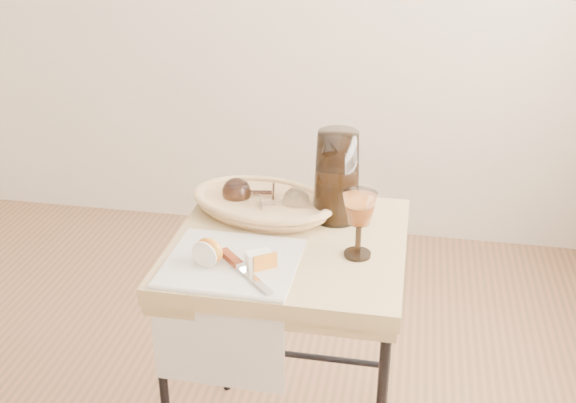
% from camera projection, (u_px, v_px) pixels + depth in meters
% --- Properties ---
extents(side_table, '(0.61, 0.61, 0.77)m').
position_uv_depth(side_table, '(289.00, 357.00, 1.99)').
color(side_table, brown).
rests_on(side_table, floor).
extents(tea_towel, '(0.33, 0.29, 0.01)m').
position_uv_depth(tea_towel, '(232.00, 262.00, 1.71)').
color(tea_towel, silver).
rests_on(tea_towel, side_table).
extents(bread_basket, '(0.42, 0.33, 0.05)m').
position_uv_depth(bread_basket, '(263.00, 205.00, 1.95)').
color(bread_basket, '#9A6942').
rests_on(bread_basket, side_table).
extents(goblet_lying_a, '(0.15, 0.10, 0.08)m').
position_uv_depth(goblet_lying_a, '(252.00, 192.00, 1.96)').
color(goblet_lying_a, '#3B241C').
rests_on(goblet_lying_a, bread_basket).
extents(goblet_lying_b, '(0.14, 0.12, 0.08)m').
position_uv_depth(goblet_lying_b, '(280.00, 202.00, 1.91)').
color(goblet_lying_b, white).
rests_on(goblet_lying_b, bread_basket).
extents(pitcher, '(0.26, 0.30, 0.29)m').
position_uv_depth(pitcher, '(337.00, 176.00, 1.88)').
color(pitcher, black).
rests_on(pitcher, side_table).
extents(wine_goblet, '(0.11, 0.11, 0.18)m').
position_uv_depth(wine_goblet, '(359.00, 225.00, 1.70)').
color(wine_goblet, white).
rests_on(wine_goblet, side_table).
extents(apple_half, '(0.08, 0.06, 0.07)m').
position_uv_depth(apple_half, '(209.00, 251.00, 1.68)').
color(apple_half, red).
rests_on(apple_half, tea_towel).
extents(apple_wedge, '(0.07, 0.06, 0.04)m').
position_uv_depth(apple_wedge, '(259.00, 259.00, 1.67)').
color(apple_wedge, white).
rests_on(apple_wedge, tea_towel).
extents(table_knife, '(0.17, 0.18, 0.02)m').
position_uv_depth(table_knife, '(244.00, 269.00, 1.66)').
color(table_knife, silver).
rests_on(table_knife, tea_towel).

